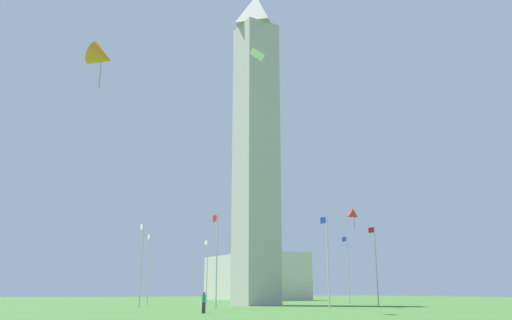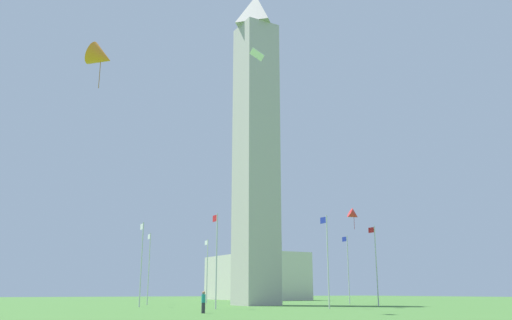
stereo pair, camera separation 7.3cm
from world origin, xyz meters
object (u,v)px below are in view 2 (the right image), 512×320
at_px(flagpole_ne, 149,265).
at_px(flagpole_nw, 282,269).
at_px(flagpole_n, 207,268).
at_px(flagpole_w, 348,266).
at_px(kite_white_diamond, 257,55).
at_px(kite_red_delta, 354,215).
at_px(obelisk_monument, 256,139).
at_px(flagpole_e, 141,260).
at_px(flagpole_s, 327,257).
at_px(distant_building, 255,277).
at_px(kite_orange_delta, 101,57).
at_px(flagpole_sw, 376,262).
at_px(flagpole_se, 216,256).
at_px(person_teal_shirt, 203,302).

distance_m(flagpole_ne, flagpole_nw, 20.78).
bearing_deg(flagpole_nw, flagpole_ne, 90.00).
distance_m(flagpole_n, flagpole_w, 20.78).
relative_size(kite_white_diamond, kite_red_delta, 0.89).
bearing_deg(kite_white_diamond, flagpole_n, -18.13).
height_order(obelisk_monument, flagpole_n, obelisk_monument).
bearing_deg(obelisk_monument, flagpole_w, -89.80).
relative_size(flagpole_e, flagpole_s, 1.00).
bearing_deg(flagpole_w, distant_building, -11.18).
xyz_separation_m(flagpole_n, flagpole_s, (-29.39, 0.00, 0.00)).
height_order(flagpole_nw, kite_orange_delta, kite_orange_delta).
bearing_deg(flagpole_ne, kite_white_diamond, 177.89).
relative_size(flagpole_s, distant_building, 0.37).
bearing_deg(flagpole_ne, flagpole_sw, -135.00).
distance_m(obelisk_monument, flagpole_nw, 21.94).
bearing_deg(flagpole_se, distant_building, -33.09).
distance_m(obelisk_monument, kite_white_diamond, 23.49).
distance_m(flagpole_se, kite_white_diamond, 19.91).
bearing_deg(flagpole_n, kite_red_delta, -169.80).
distance_m(flagpole_sw, kite_white_diamond, 29.59).
relative_size(flagpole_sw, kite_orange_delta, 2.93).
relative_size(flagpole_sw, flagpole_nw, 1.00).
relative_size(flagpole_s, kite_white_diamond, 4.43).
relative_size(obelisk_monument, flagpole_w, 4.58).
bearing_deg(flagpole_ne, distant_building, -47.82).
relative_size(flagpole_n, flagpole_se, 1.00).
relative_size(flagpole_ne, flagpole_e, 1.00).
bearing_deg(person_teal_shirt, flagpole_nw, -34.40).
bearing_deg(flagpole_w, flagpole_s, 135.00).
bearing_deg(flagpole_sw, flagpole_nw, -0.00).
bearing_deg(flagpole_sw, flagpole_n, 22.50).
xyz_separation_m(flagpole_ne, flagpole_se, (-20.78, 0.00, 0.00)).
height_order(flagpole_e, kite_orange_delta, kite_orange_delta).
xyz_separation_m(obelisk_monument, kite_orange_delta, (-25.50, 26.13, -4.83)).
height_order(flagpole_sw, kite_orange_delta, kite_orange_delta).
relative_size(flagpole_se, flagpole_sw, 1.00).
xyz_separation_m(obelisk_monument, kite_white_diamond, (-20.45, 11.53, 0.86)).
relative_size(flagpole_w, kite_red_delta, 3.95).
height_order(flagpole_n, flagpole_sw, same).
bearing_deg(flagpole_w, obelisk_monument, 90.20).
xyz_separation_m(flagpole_se, person_teal_shirt, (-8.53, 5.08, -4.21)).
relative_size(flagpole_e, flagpole_se, 1.00).
bearing_deg(flagpole_w, flagpole_ne, 67.50).
relative_size(flagpole_s, kite_orange_delta, 2.93).
bearing_deg(flagpole_ne, kite_red_delta, -146.82).
bearing_deg(flagpole_e, flagpole_se, -157.50).
distance_m(obelisk_monument, flagpole_w, 21.91).
bearing_deg(flagpole_w, kite_white_diamond, 128.02).
distance_m(flagpole_se, kite_orange_delta, 24.66).
bearing_deg(kite_white_diamond, flagpole_e, 8.78).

